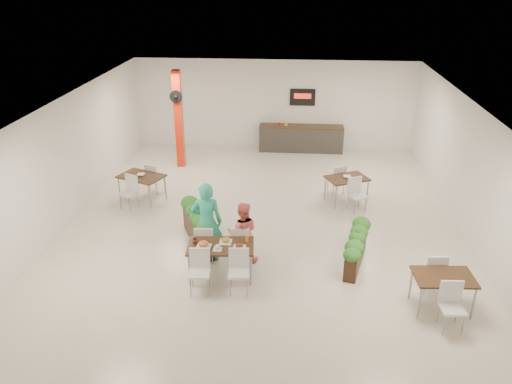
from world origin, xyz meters
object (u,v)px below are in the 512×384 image
Objects in this scene: service_counter at (301,138)px; diner_man at (207,222)px; side_table_b at (347,182)px; diner_woman at (243,232)px; planter_right at (356,245)px; side_table_c at (443,282)px; main_table at (220,250)px; planter_left at (197,224)px; side_table_a at (142,179)px; red_column at (179,119)px.

service_counter is 7.92m from diner_man.
diner_woman is at bearing -152.61° from side_table_b.
planter_right is at bearing 176.43° from diner_woman.
side_table_b is at bearing -73.48° from service_counter.
diner_woman is 0.87× the size of side_table_c.
main_table is 3.03m from planter_right.
planter_right is at bearing -115.75° from side_table_b.
diner_man is at bearing -62.58° from planter_left.
side_table_c reaches higher than planter_right.
main_table is at bearing -29.98° from side_table_a.
service_counter is 1.82× the size of side_table_b.
service_counter reaches higher than diner_woman.
main_table is 1.04× the size of side_table_b.
side_table_b is at bearing 103.22° from side_table_c.
side_table_b and side_table_c have the same top height.
planter_left is 1.12× the size of side_table_a.
main_table is (2.28, -6.41, -1.01)m from red_column.
planter_left is (-1.16, 0.70, -0.20)m from diner_woman.
main_table is at bearing -70.44° from red_column.
diner_woman reaches higher than side_table_a.
side_table_c is at bearing -47.10° from red_column.
red_column is at bearing 130.50° from side_table_b.
side_table_b is at bearing 89.07° from planter_right.
diner_woman is at bearing 156.71° from side_table_c.
main_table is 1.04× the size of side_table_c.
diner_man reaches higher than diner_woman.
diner_man is 1.14× the size of side_table_a.
red_column is at bearing 106.77° from planter_left.
diner_woman reaches higher than main_table.
side_table_a is at bearing -47.84° from diner_woman.
planter_left is 1.13× the size of side_table_c.
planter_left is at bearing -109.68° from service_counter.
side_table_a and side_table_c have the same top height.
side_table_b is (1.27, -4.29, 0.13)m from service_counter.
service_counter is 1.81× the size of side_table_a.
red_column is at bearing 129.52° from side_table_c.
diner_man reaches higher than side_table_b.
red_column is at bearing 132.42° from planter_right.
planter_left is (-2.47, -6.92, 0.02)m from service_counter.
planter_left is at bearing -73.23° from red_column.
service_counter reaches higher than side_table_a.
planter_left reaches higher than side_table_a.
side_table_a is (-3.20, 3.01, -0.09)m from diner_woman.
side_table_a is (-4.51, -4.61, 0.14)m from service_counter.
planter_left is at bearing -35.62° from diner_woman.
main_table is 4.60m from side_table_a.
diner_man reaches higher than side_table_c.
side_table_a is at bearing 158.40° from side_table_b.
red_column reaches higher than diner_woman.
red_column reaches higher than main_table.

